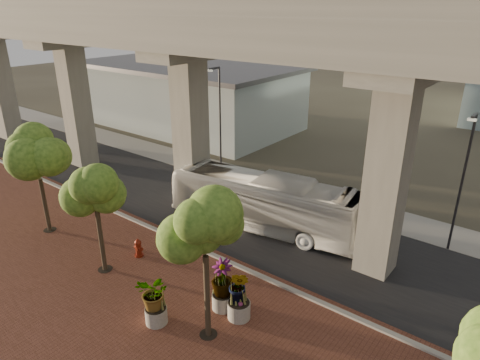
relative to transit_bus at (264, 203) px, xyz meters
The scene contains 17 objects.
ground 2.73m from the transit_bus, 74.08° to the right, with size 160.00×160.00×0.00m, color #343126.
brick_plaza 10.29m from the transit_bus, 86.53° to the right, with size 70.00×13.00×0.06m, color brown.
asphalt_road 1.67m from the transit_bus, 14.42° to the right, with size 90.00×8.00×0.04m, color black.
curb_strip 4.46m from the transit_bus, 81.58° to the right, with size 70.00×0.25×0.16m, color gray.
far_sidewalk 5.59m from the transit_bus, 83.43° to the left, with size 90.00×3.00×0.06m, color gray.
transit_viaduct 5.76m from the transit_bus, 14.42° to the right, with size 72.00×5.60×12.40m.
station_pavilion 23.88m from the transit_bus, 144.47° to the left, with size 23.00×13.00×6.30m.
transit_bus is the anchor object (origin of this frame).
fire_hydrant 7.28m from the transit_bus, 116.41° to the right, with size 0.49×0.44×0.98m.
planter_front 9.31m from the transit_bus, 82.65° to the right, with size 1.96×1.96×2.16m.
planter_right 7.45m from the transit_bus, 68.59° to the right, with size 2.17×2.17×2.31m.
planter_left 7.85m from the transit_bus, 62.59° to the right, with size 2.07×2.07×2.28m.
street_tree_far_west 12.47m from the transit_bus, 140.14° to the right, with size 4.04×4.04×6.14m.
street_tree_near_west 9.36m from the transit_bus, 113.46° to the right, with size 3.02×3.02×5.52m.
street_tree_near_east 9.60m from the transit_bus, 68.81° to the right, with size 3.62×3.62×6.25m.
streetlamp_west 9.10m from the transit_bus, 147.33° to the left, with size 0.39×1.15×7.91m.
streetlamp_east 10.13m from the transit_bus, 22.97° to the left, with size 0.36×1.05×7.25m.
Camera 1 is at (11.61, -15.84, 11.90)m, focal length 32.00 mm.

